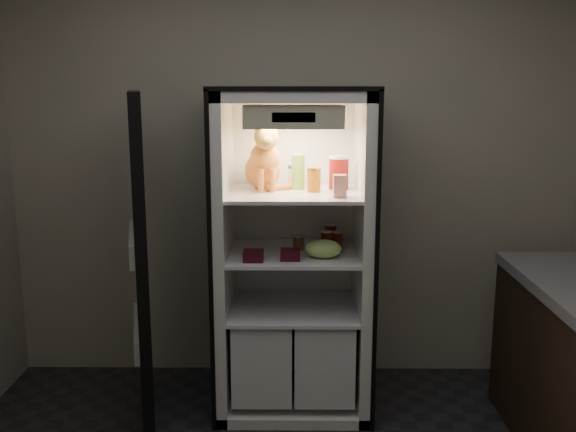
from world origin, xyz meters
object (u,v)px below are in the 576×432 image
tabby_cat (264,163)px  berry_box_left (253,256)px  refrigerator (293,273)px  cream_carton (340,186)px  salsa_jar (314,180)px  soda_can_b (337,242)px  berry_box_right (290,255)px  mayo_tub (296,176)px  condiment_jar (298,242)px  parmesan_shaker (298,172)px  pepper_jar (339,172)px  soda_can_c (327,242)px  soda_can_a (331,235)px  grape_bag (323,249)px

tabby_cat → berry_box_left: size_ratio=3.73×
refrigerator → cream_carton: refrigerator is taller
salsa_jar → berry_box_left: 0.55m
soda_can_b → berry_box_right: 0.32m
refrigerator → berry_box_left: bearing=-130.7°
refrigerator → salsa_jar: bearing=-28.3°
mayo_tub → condiment_jar: 0.39m
parmesan_shaker → pepper_jar: (0.23, 0.00, -0.00)m
refrigerator → berry_box_left: 0.38m
pepper_jar → berry_box_left: bearing=-148.7°
tabby_cat → soda_can_c: 0.58m
parmesan_shaker → berry_box_left: (-0.24, -0.29, -0.42)m
salsa_jar → berry_box_right: 0.44m
berry_box_left → parmesan_shaker: bearing=49.5°
parmesan_shaker → berry_box_right: (-0.04, -0.26, -0.42)m
soda_can_a → condiment_jar: size_ratio=1.47×
tabby_cat → soda_can_b: 0.62m
tabby_cat → refrigerator: bearing=-19.2°
tabby_cat → condiment_jar: size_ratio=4.69×
parmesan_shaker → soda_can_b: 0.46m
berry_box_left → soda_can_c: bearing=22.3°
parmesan_shaker → pepper_jar: size_ratio=1.05×
refrigerator → soda_can_a: refrigerator is taller
refrigerator → grape_bag: 0.32m
tabby_cat → parmesan_shaker: bearing=-8.8°
soda_can_c → grape_bag: soda_can_c is taller
refrigerator → condiment_jar: (0.03, -0.01, 0.19)m
mayo_tub → soda_can_c: size_ratio=1.03×
berry_box_left → soda_can_b: bearing=23.2°
berry_box_left → salsa_jar: bearing=30.0°
cream_carton → berry_box_right: cream_carton is taller
parmesan_shaker → berry_box_right: parmesan_shaker is taller
grape_bag → refrigerator: bearing=131.2°
mayo_tub → salsa_jar: size_ratio=0.94×
cream_carton → condiment_jar: 0.48m
parmesan_shaker → grape_bag: (0.14, -0.22, -0.40)m
tabby_cat → soda_can_b: size_ratio=3.57×
refrigerator → condiment_jar: bearing=-27.0°
tabby_cat → cream_carton: 0.50m
grape_bag → berry_box_right: 0.19m
pepper_jar → condiment_jar: bearing=-167.4°
refrigerator → berry_box_right: (-0.02, -0.23, 0.18)m
soda_can_a → berry_box_left: size_ratio=1.17×
pepper_jar → soda_can_b: (-0.01, -0.09, -0.39)m
cream_carton → berry_box_right: (-0.26, 0.01, -0.38)m
soda_can_a → salsa_jar: bearing=-126.1°
cream_carton → berry_box_left: cream_carton is taller
refrigerator → salsa_jar: 0.58m
parmesan_shaker → condiment_jar: 0.41m
cream_carton → mayo_tub: bearing=123.7°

